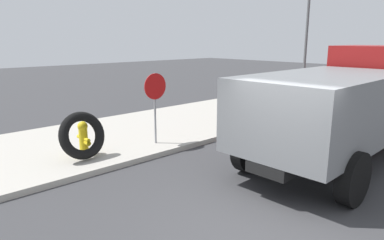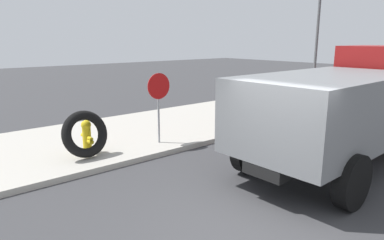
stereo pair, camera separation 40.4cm
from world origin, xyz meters
TOP-DOWN VIEW (x-y plane):
  - ground_plane at (0.00, 0.00)m, footprint 80.00×80.00m
  - sidewalk_curb at (0.00, 6.50)m, footprint 36.00×5.00m
  - fire_hydrant at (-0.58, 5.27)m, footprint 0.27×0.60m
  - loose_tire at (-0.77, 4.92)m, footprint 1.27×0.65m
  - stop_sign at (1.47, 4.77)m, footprint 0.76×0.08m
  - dump_truck_gray at (4.52, 0.50)m, footprint 7.04×2.90m
  - street_light_pole at (9.91, 4.83)m, footprint 0.12×0.12m

SIDE VIEW (x-z plane):
  - ground_plane at x=0.00m, z-range 0.00..0.00m
  - sidewalk_curb at x=0.00m, z-range 0.00..0.15m
  - fire_hydrant at x=-0.58m, z-range 0.18..1.09m
  - loose_tire at x=-0.77m, z-range 0.15..1.41m
  - stop_sign at x=1.47m, z-range 0.55..2.64m
  - dump_truck_gray at x=4.52m, z-range 0.11..3.11m
  - street_light_pole at x=9.91m, z-range 0.15..5.98m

